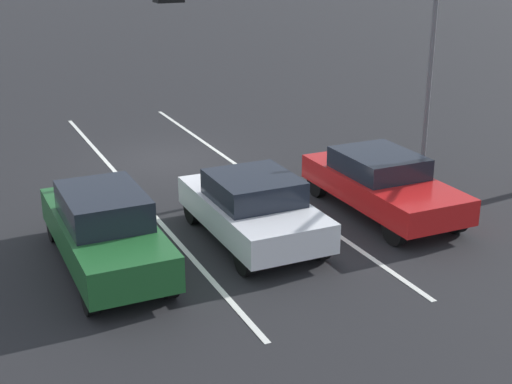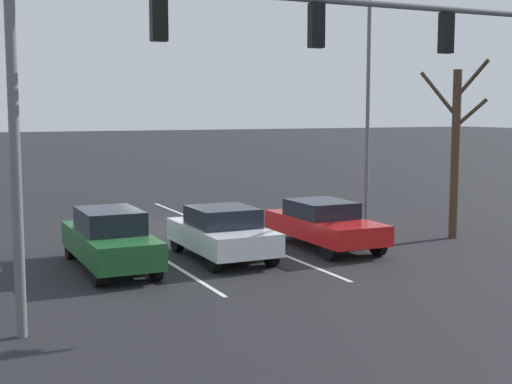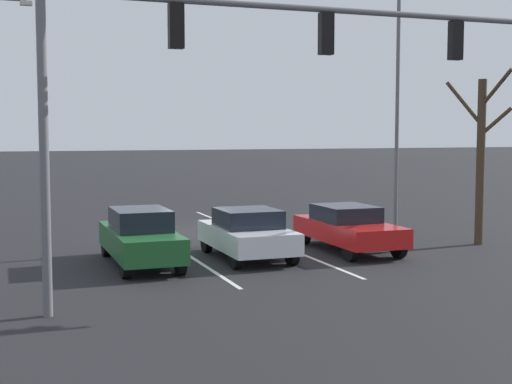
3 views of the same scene
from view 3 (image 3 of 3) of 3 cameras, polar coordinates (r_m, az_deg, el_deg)
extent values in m
plane|color=black|center=(27.66, -4.83, -3.07)|extent=(240.00, 240.00, 0.00)
cube|color=silver|center=(26.08, 0.03, -3.53)|extent=(0.12, 16.42, 0.01)
cube|color=silver|center=(25.14, -7.24, -3.88)|extent=(0.12, 16.42, 0.01)
cube|color=#1E5928|center=(20.62, -9.23, -3.93)|extent=(1.71, 4.70, 0.69)
cube|color=black|center=(20.50, -9.24, -2.17)|extent=(1.50, 2.13, 0.60)
cube|color=red|center=(22.96, -8.85, -2.60)|extent=(0.24, 0.06, 0.12)
cube|color=red|center=(22.76, -11.81, -2.71)|extent=(0.24, 0.06, 0.12)
cylinder|color=black|center=(19.13, -6.08, -5.62)|extent=(0.22, 0.67, 0.67)
cylinder|color=black|center=(18.84, -10.39, -5.84)|extent=(0.22, 0.67, 0.67)
cylinder|color=black|center=(22.53, -8.25, -4.06)|extent=(0.22, 0.67, 0.67)
cylinder|color=black|center=(22.28, -11.91, -4.21)|extent=(0.22, 0.67, 0.67)
cube|color=silver|center=(21.42, -0.72, -3.62)|extent=(1.94, 4.14, 0.62)
cube|color=black|center=(21.28, -0.66, -2.09)|extent=(1.71, 1.86, 0.54)
cube|color=red|center=(23.52, -0.79, -2.47)|extent=(0.24, 0.06, 0.12)
cube|color=red|center=(23.11, -3.97, -2.61)|extent=(0.24, 0.06, 0.12)
cylinder|color=black|center=(20.40, 2.89, -4.94)|extent=(0.22, 0.68, 0.68)
cylinder|color=black|center=(19.82, -1.61, -5.22)|extent=(0.22, 0.68, 0.68)
cylinder|color=black|center=(23.13, 0.04, -3.77)|extent=(0.22, 0.68, 0.68)
cylinder|color=black|center=(22.61, -3.98, -3.98)|extent=(0.22, 0.68, 0.68)
cube|color=red|center=(22.94, 7.42, -3.08)|extent=(1.88, 4.59, 0.59)
cube|color=black|center=(23.07, 7.18, -1.68)|extent=(1.66, 2.04, 0.49)
cube|color=red|center=(25.21, 6.39, -2.02)|extent=(0.24, 0.06, 0.12)
cube|color=red|center=(24.66, 3.65, -2.15)|extent=(0.24, 0.06, 0.12)
cylinder|color=black|center=(21.92, 11.33, -4.29)|extent=(0.22, 0.72, 0.72)
cylinder|color=black|center=(21.14, 7.56, -4.58)|extent=(0.22, 0.72, 0.72)
cylinder|color=black|center=(24.84, 7.28, -3.17)|extent=(0.22, 0.72, 0.72)
cylinder|color=black|center=(24.14, 3.85, -3.37)|extent=(0.22, 0.72, 0.72)
cylinder|color=slate|center=(15.07, -16.60, 3.54)|extent=(0.20, 0.20, 7.02)
cylinder|color=slate|center=(16.81, 5.01, 14.37)|extent=(12.17, 0.14, 0.14)
cube|color=black|center=(18.59, 15.68, 11.59)|extent=(0.32, 0.22, 0.95)
sphere|color=#4C0C0C|center=(18.75, 15.41, 12.41)|extent=(0.20, 0.20, 0.20)
sphere|color=#4C420C|center=(18.72, 15.39, 11.55)|extent=(0.20, 0.20, 0.20)
sphere|color=#19D83F|center=(18.69, 15.37, 10.68)|extent=(0.20, 0.20, 0.20)
cube|color=black|center=(16.81, 5.63, 12.48)|extent=(0.32, 0.22, 0.95)
sphere|color=#4C0C0C|center=(16.99, 5.40, 13.37)|extent=(0.20, 0.20, 0.20)
sphere|color=#4C420C|center=(16.95, 5.39, 12.42)|extent=(0.20, 0.20, 0.20)
sphere|color=#19D83F|center=(16.92, 5.38, 11.46)|extent=(0.20, 0.20, 0.20)
cube|color=black|center=(15.64, -6.41, 13.06)|extent=(0.32, 0.22, 0.95)
sphere|color=#4C0C0C|center=(15.83, -6.56, 13.99)|extent=(0.20, 0.20, 0.20)
sphere|color=#4C420C|center=(15.79, -6.55, 12.97)|extent=(0.20, 0.20, 0.20)
sphere|color=#19D83F|center=(15.75, -6.54, 11.95)|extent=(0.20, 0.20, 0.20)
cube|color=beige|center=(28.19, -17.92, 14.18)|extent=(0.44, 0.24, 0.16)
cylinder|color=slate|center=(27.04, 11.24, 6.72)|extent=(0.14, 0.14, 9.46)
cylinder|color=#423323|center=(25.04, 17.52, 2.26)|extent=(0.28, 0.28, 5.55)
cylinder|color=#423323|center=(24.71, 18.69, 7.92)|extent=(0.41, 1.21, 1.21)
cylinder|color=#423323|center=(25.00, 18.67, 5.38)|extent=(0.85, 0.76, 0.96)
cylinder|color=#423323|center=(25.08, 16.32, 6.80)|extent=(1.02, 0.92, 1.52)
camera|label=1|loc=(7.45, -12.16, 24.28)|focal=50.00mm
camera|label=2|loc=(1.61, -44.26, 19.15)|focal=50.00mm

